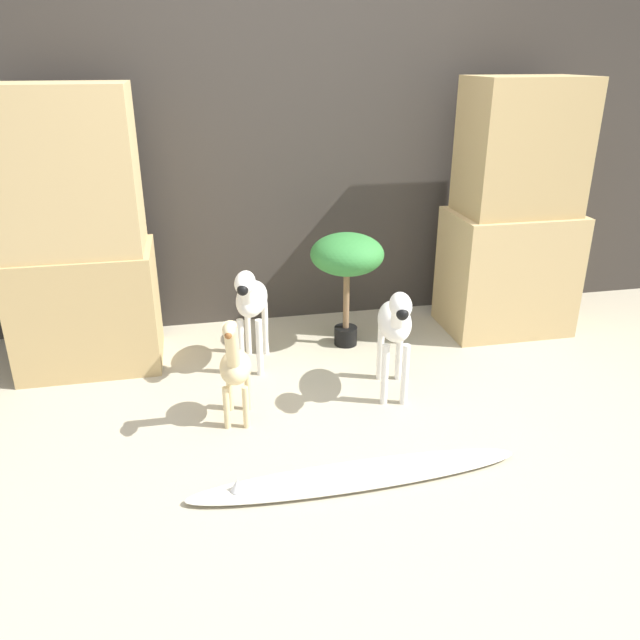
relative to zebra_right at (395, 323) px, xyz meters
name	(u,v)px	position (x,y,z in m)	size (l,w,h in m)	color
ground_plane	(357,445)	(-0.29, -0.40, -0.40)	(14.00, 14.00, 0.00)	#B2A88E
wall_back	(294,146)	(-0.29, 1.17, 0.70)	(6.40, 0.08, 2.20)	#38332D
rock_pillar_left	(77,240)	(-1.54, 0.69, 0.32)	(0.75, 0.51, 1.49)	tan
rock_pillar_right	(513,219)	(0.95, 0.69, 0.30)	(0.75, 0.51, 1.50)	tan
zebra_right	(395,323)	(0.00, 0.00, 0.00)	(0.24, 0.50, 0.61)	white
zebra_left	(251,300)	(-0.66, 0.45, 0.00)	(0.25, 0.50, 0.61)	white
giraffe_figurine	(235,366)	(-0.80, -0.09, -0.10)	(0.18, 0.36, 0.57)	beige
potted_palm_front	(347,259)	(-0.09, 0.64, 0.14)	(0.42, 0.42, 0.68)	black
surfboard	(356,476)	(-0.36, -0.64, -0.38)	(1.40, 0.24, 0.09)	silver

